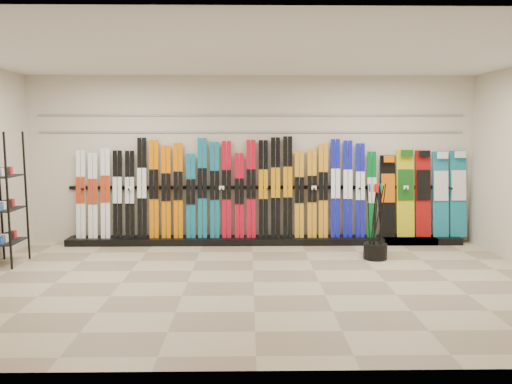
{
  "coord_description": "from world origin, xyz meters",
  "views": [
    {
      "loc": [
        -0.07,
        -6.52,
        2.04
      ],
      "look_at": [
        0.05,
        1.0,
        1.1
      ],
      "focal_mm": 35.0,
      "sensor_mm": 36.0,
      "label": 1
    }
  ],
  "objects": [
    {
      "name": "slatwall_rail_0",
      "position": [
        0.0,
        2.48,
        2.0
      ],
      "size": [
        7.6,
        0.02,
        0.03
      ],
      "primitive_type": "cube",
      "color": "gray",
      "rests_on": "back_wall"
    },
    {
      "name": "ski_poles",
      "position": [
        1.94,
        1.17,
        0.61
      ],
      "size": [
        0.33,
        0.26,
        1.18
      ],
      "color": "black",
      "rests_on": "pole_bin"
    },
    {
      "name": "floor",
      "position": [
        0.0,
        0.0,
        0.0
      ],
      "size": [
        8.0,
        8.0,
        0.0
      ],
      "primitive_type": "plane",
      "color": "gray",
      "rests_on": "ground"
    },
    {
      "name": "accessory_rack",
      "position": [
        -3.75,
        0.97,
        1.01
      ],
      "size": [
        0.4,
        0.6,
        2.01
      ],
      "primitive_type": "cube",
      "color": "black",
      "rests_on": "floor"
    },
    {
      "name": "pole_bin",
      "position": [
        1.95,
        1.18,
        0.12
      ],
      "size": [
        0.37,
        0.37,
        0.25
      ],
      "primitive_type": "cylinder",
      "color": "black",
      "rests_on": "floor"
    },
    {
      "name": "snowboards",
      "position": [
        3.1,
        2.36,
        0.89
      ],
      "size": [
        1.56,
        0.24,
        1.57
      ],
      "color": "black",
      "rests_on": "ski_rack_base"
    },
    {
      "name": "slatwall_rail_1",
      "position": [
        0.0,
        2.48,
        2.3
      ],
      "size": [
        7.6,
        0.02,
        0.03
      ],
      "primitive_type": "cube",
      "color": "gray",
      "rests_on": "back_wall"
    },
    {
      "name": "ceiling",
      "position": [
        0.0,
        0.0,
        3.0
      ],
      "size": [
        8.0,
        8.0,
        0.0
      ],
      "primitive_type": "plane",
      "rotation": [
        3.14,
        0.0,
        0.0
      ],
      "color": "silver",
      "rests_on": "back_wall"
    },
    {
      "name": "back_wall",
      "position": [
        0.0,
        2.5,
        1.5
      ],
      "size": [
        8.0,
        0.0,
        8.0
      ],
      "primitive_type": "plane",
      "rotation": [
        1.57,
        0.0,
        0.0
      ],
      "color": "beige",
      "rests_on": "floor"
    },
    {
      "name": "ski_rack_base",
      "position": [
        0.22,
        2.28,
        0.06
      ],
      "size": [
        8.0,
        0.4,
        0.12
      ],
      "primitive_type": "cube",
      "color": "black",
      "rests_on": "floor"
    },
    {
      "name": "skis",
      "position": [
        -0.42,
        2.32,
        0.95
      ],
      "size": [
        5.37,
        0.21,
        1.81
      ],
      "color": "white",
      "rests_on": "ski_rack_base"
    }
  ]
}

